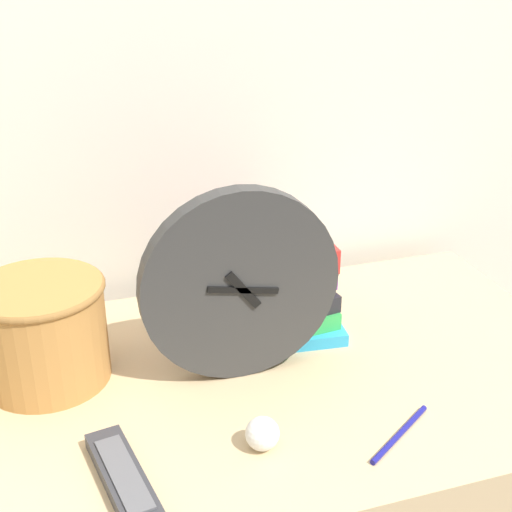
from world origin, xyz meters
The scene contains 7 objects.
wall_back centered at (0.00, 0.67, 1.20)m, with size 6.00×0.04×2.40m.
desk_clock centered at (0.08, 0.32, 0.90)m, with size 0.30×0.03×0.30m.
book_stack centered at (0.16, 0.43, 0.84)m, with size 0.24×0.20×0.16m.
basket centered at (-0.20, 0.39, 0.84)m, with size 0.19×0.19×0.16m.
tv_remote centered at (-0.12, 0.12, 0.76)m, with size 0.08×0.19×0.02m.
crumpled_paper_ball centered at (0.06, 0.14, 0.78)m, with size 0.04×0.04×0.04m.
pen centered at (0.24, 0.11, 0.76)m, with size 0.12×0.09×0.01m.
Camera 1 is at (-0.17, -0.56, 1.37)m, focal length 50.00 mm.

